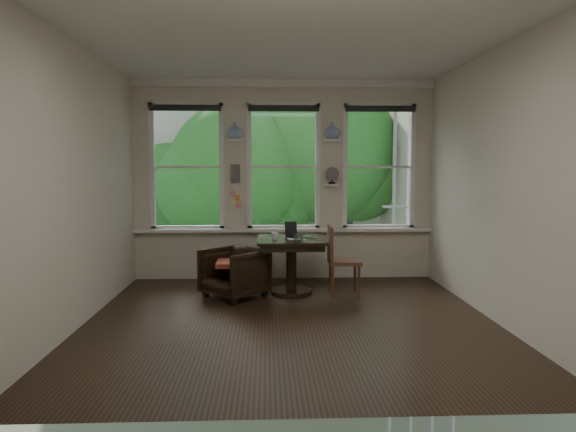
{
  "coord_description": "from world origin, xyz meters",
  "views": [
    {
      "loc": [
        -0.25,
        -5.56,
        1.69
      ],
      "look_at": [
        0.01,
        0.9,
        1.08
      ],
      "focal_mm": 32.0,
      "sensor_mm": 36.0,
      "label": 1
    }
  ],
  "objects_px": {
    "side_chair_right": "(344,261)",
    "laptop": "(304,237)",
    "table": "(291,266)",
    "mug": "(275,236)",
    "armchair_left": "(234,273)"
  },
  "relations": [
    {
      "from": "laptop",
      "to": "side_chair_right",
      "type": "bearing_deg",
      "value": -2.0
    },
    {
      "from": "laptop",
      "to": "table",
      "type": "bearing_deg",
      "value": -176.65
    },
    {
      "from": "armchair_left",
      "to": "side_chair_right",
      "type": "distance_m",
      "value": 1.46
    },
    {
      "from": "laptop",
      "to": "mug",
      "type": "height_order",
      "value": "mug"
    },
    {
      "from": "laptop",
      "to": "mug",
      "type": "distance_m",
      "value": 0.4
    },
    {
      "from": "side_chair_right",
      "to": "mug",
      "type": "relative_size",
      "value": 9.52
    },
    {
      "from": "armchair_left",
      "to": "side_chair_right",
      "type": "height_order",
      "value": "side_chair_right"
    },
    {
      "from": "armchair_left",
      "to": "laptop",
      "type": "xyz_separation_m",
      "value": [
        0.92,
        0.15,
        0.44
      ]
    },
    {
      "from": "mug",
      "to": "side_chair_right",
      "type": "bearing_deg",
      "value": -0.07
    },
    {
      "from": "table",
      "to": "mug",
      "type": "height_order",
      "value": "mug"
    },
    {
      "from": "armchair_left",
      "to": "side_chair_right",
      "type": "xyz_separation_m",
      "value": [
        1.45,
        0.07,
        0.14
      ]
    },
    {
      "from": "table",
      "to": "side_chair_right",
      "type": "xyz_separation_m",
      "value": [
        0.7,
        -0.1,
        0.09
      ]
    },
    {
      "from": "side_chair_right",
      "to": "laptop",
      "type": "bearing_deg",
      "value": 82.28
    },
    {
      "from": "side_chair_right",
      "to": "mug",
      "type": "bearing_deg",
      "value": 91.2
    },
    {
      "from": "side_chair_right",
      "to": "laptop",
      "type": "relative_size",
      "value": 2.67
    }
  ]
}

